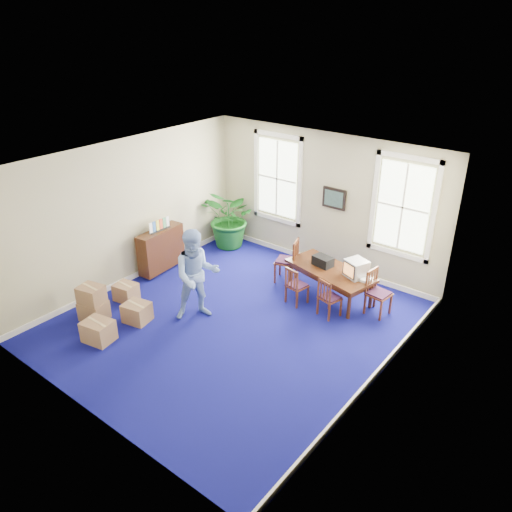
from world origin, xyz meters
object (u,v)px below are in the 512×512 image
Objects in this scene: credenza at (161,252)px; conference_table at (329,283)px; man at (197,275)px; potted_plant at (231,219)px; cardboard_boxes at (103,303)px; crt_tv at (356,268)px; chair_near_left at (297,285)px.

conference_table is at bearing 15.62° from credenza.
man is 1.19× the size of potted_plant.
man is at bearing -112.57° from conference_table.
man is 1.94m from cardboard_boxes.
crt_tv is 0.52× the size of chair_near_left.
potted_plant reaches higher than credenza.
cardboard_boxes is (0.70, -2.17, -0.10)m from credenza.
man reaches higher than cardboard_boxes.
conference_table is 2.90m from man.
chair_near_left is 3.19m from potted_plant.
potted_plant is at bearing -177.71° from conference_table.
conference_table is 4.68m from cardboard_boxes.
crt_tv is (0.57, 0.04, 0.51)m from conference_table.
chair_near_left is 0.45× the size of man.
credenza is (-2.07, 0.91, -0.45)m from man.
man reaches higher than conference_table.
chair_near_left is 0.69× the size of credenza.
crt_tv is 3.90m from potted_plant.
man is at bearing -60.81° from potted_plant.
conference_table is 1.41× the size of cardboard_boxes.
cardboard_boxes is (-3.03, -3.56, 0.06)m from conference_table.
conference_table is 0.76m from crt_tv.
chair_near_left is at bearing 7.62° from credenza.
credenza reaches higher than conference_table.
man is (-1.65, -2.30, 0.61)m from conference_table.
man reaches higher than chair_near_left.
chair_near_left is at bearing 0.91° from man.
cardboard_boxes is at bearing 58.66° from chair_near_left.
credenza is at bearing 104.54° from man.
potted_plant reaches higher than conference_table.
cardboard_boxes is (0.27, -4.19, -0.40)m from potted_plant.
man is (-1.26, -1.65, 0.51)m from chair_near_left.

